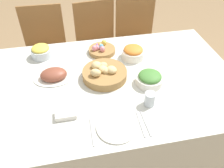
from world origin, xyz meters
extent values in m
plane|color=#937551|center=(0.00, 0.00, 0.00)|extent=(12.00, 12.00, 0.00)
cube|color=silver|center=(0.00, 0.00, 0.37)|extent=(1.80, 1.15, 0.73)
cylinder|color=olive|center=(-0.71, 0.64, 0.21)|extent=(0.03, 0.03, 0.42)
cylinder|color=olive|center=(-0.32, 0.63, 0.21)|extent=(0.03, 0.03, 0.42)
cylinder|color=olive|center=(-0.70, 1.03, 0.21)|extent=(0.03, 0.03, 0.42)
cylinder|color=olive|center=(-0.32, 1.02, 0.21)|extent=(0.03, 0.03, 0.42)
cube|color=olive|center=(-0.51, 0.83, 0.43)|extent=(0.43, 0.43, 0.02)
cube|color=olive|center=(-0.51, 1.03, 0.67)|extent=(0.42, 0.03, 0.45)
cylinder|color=olive|center=(0.27, 0.63, 0.21)|extent=(0.03, 0.03, 0.42)
cylinder|color=olive|center=(0.66, 0.64, 0.21)|extent=(0.03, 0.03, 0.42)
cylinder|color=olive|center=(0.26, 1.02, 0.21)|extent=(0.03, 0.03, 0.42)
cylinder|color=olive|center=(0.65, 1.03, 0.21)|extent=(0.03, 0.03, 0.42)
cube|color=olive|center=(0.46, 0.83, 0.43)|extent=(0.43, 0.43, 0.02)
cube|color=olive|center=(0.46, 1.03, 0.67)|extent=(0.42, 0.02, 0.45)
cylinder|color=olive|center=(-0.13, 0.61, 0.21)|extent=(0.03, 0.03, 0.42)
cylinder|color=olive|center=(0.25, 0.66, 0.21)|extent=(0.03, 0.03, 0.42)
cylinder|color=olive|center=(-0.17, 1.00, 0.21)|extent=(0.03, 0.03, 0.42)
cylinder|color=olive|center=(0.21, 1.04, 0.21)|extent=(0.03, 0.03, 0.42)
cube|color=olive|center=(0.04, 0.83, 0.43)|extent=(0.46, 0.46, 0.02)
cube|color=olive|center=(0.02, 1.03, 0.67)|extent=(0.42, 0.06, 0.45)
cylinder|color=#9E7542|center=(-0.05, 0.04, 0.76)|extent=(0.31, 0.31, 0.06)
ellipsoid|color=#E0C184|center=(-0.04, 0.03, 0.80)|extent=(0.08, 0.08, 0.05)
ellipsoid|color=#E0C184|center=(-0.11, 0.00, 0.81)|extent=(0.09, 0.08, 0.06)
ellipsoid|color=#E0C184|center=(0.00, 0.02, 0.81)|extent=(0.10, 0.10, 0.05)
ellipsoid|color=#E0C184|center=(-0.05, 0.08, 0.80)|extent=(0.06, 0.06, 0.05)
ellipsoid|color=#E0C184|center=(-0.09, 0.09, 0.80)|extent=(0.09, 0.09, 0.06)
ellipsoid|color=#E0C184|center=(-0.06, 0.04, 0.80)|extent=(0.07, 0.07, 0.05)
cylinder|color=#9E7542|center=(-0.01, 0.36, 0.75)|extent=(0.22, 0.22, 0.03)
ellipsoid|color=#B27AD1|center=(-0.04, 0.39, 0.78)|extent=(0.03, 0.03, 0.04)
ellipsoid|color=#F29E4C|center=(-0.03, 0.39, 0.78)|extent=(0.04, 0.04, 0.05)
ellipsoid|color=#F4D151|center=(0.02, 0.42, 0.78)|extent=(0.04, 0.04, 0.05)
ellipsoid|color=pink|center=(-0.05, 0.36, 0.78)|extent=(0.04, 0.04, 0.05)
ellipsoid|color=#60B2E0|center=(-0.01, 0.37, 0.78)|extent=(0.04, 0.04, 0.05)
ellipsoid|color=pink|center=(-0.01, 0.32, 0.78)|extent=(0.04, 0.04, 0.05)
ellipsoid|color=pink|center=(-0.07, 0.35, 0.78)|extent=(0.04, 0.04, 0.05)
ellipsoid|color=silver|center=(-0.40, 0.10, 0.74)|extent=(0.29, 0.20, 0.01)
ellipsoid|color=brown|center=(-0.40, 0.10, 0.76)|extent=(0.19, 0.14, 0.08)
cylinder|color=silver|center=(-0.49, 0.40, 0.76)|extent=(0.16, 0.16, 0.07)
ellipsoid|color=#F4DB4C|center=(-0.49, 0.40, 0.81)|extent=(0.14, 0.14, 0.05)
cylinder|color=silver|center=(0.22, 0.24, 0.76)|extent=(0.18, 0.18, 0.07)
ellipsoid|color=orange|center=(0.22, 0.24, 0.80)|extent=(0.15, 0.15, 0.05)
cylinder|color=silver|center=(0.24, -0.09, 0.76)|extent=(0.19, 0.19, 0.06)
ellipsoid|color=#478438|center=(0.24, -0.09, 0.79)|extent=(0.16, 0.16, 0.06)
cylinder|color=silver|center=(-0.06, -0.42, 0.74)|extent=(0.23, 0.23, 0.01)
cube|color=#B7B7BC|center=(-0.20, -0.42, 0.73)|extent=(0.01, 0.20, 0.00)
cube|color=#B7B7BC|center=(0.08, -0.42, 0.73)|extent=(0.01, 0.20, 0.00)
cube|color=#B7B7BC|center=(0.11, -0.42, 0.73)|extent=(0.01, 0.20, 0.00)
cylinder|color=silver|center=(0.18, -0.28, 0.78)|extent=(0.07, 0.07, 0.09)
cube|color=silver|center=(-0.34, -0.27, 0.75)|extent=(0.12, 0.08, 0.03)
camera|label=1|loc=(-0.25, -1.25, 1.81)|focal=38.00mm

